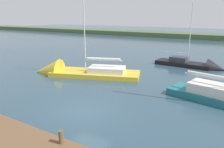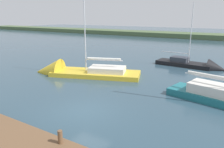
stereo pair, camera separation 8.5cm
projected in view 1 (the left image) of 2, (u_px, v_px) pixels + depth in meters
The scene contains 6 objects.
ground_plane at pixel (84, 111), 13.49m from camera, with size 200.00×200.00×0.00m, color #2D4756.
far_shoreline at pixel (209, 39), 55.63m from camera, with size 180.00×8.00×2.40m, color #4C603D.
dock_pier at pixel (15, 145), 9.44m from camera, with size 19.66×2.32×0.60m, color brown.
mooring_post_far at pixel (61, 137), 8.97m from camera, with size 0.20×0.20×0.58m, color brown.
sailboat_behind_pier at pixel (72, 73), 21.88m from camera, with size 10.98×6.33×11.64m.
sailboat_mid_channel at pixel (196, 66), 24.84m from camera, with size 7.83×2.64×8.07m.
Camera 1 is at (-7.90, 9.74, 5.74)m, focal length 34.93 mm.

